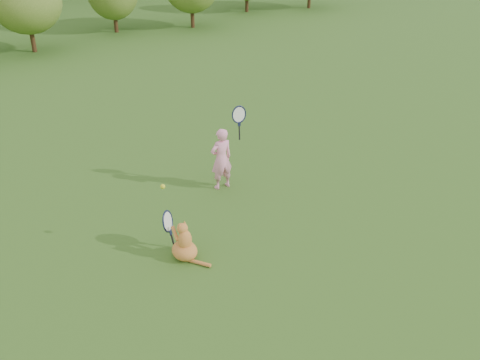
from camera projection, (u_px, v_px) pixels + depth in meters
ground at (264, 251)px, 7.34m from camera, size 100.00×100.00×0.00m
child at (222, 157)px, 8.69m from camera, size 0.59×0.33×1.58m
cat at (183, 240)px, 7.08m from camera, size 0.38×0.75×0.75m
tennis_ball at (163, 187)px, 6.94m from camera, size 0.06×0.06×0.06m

